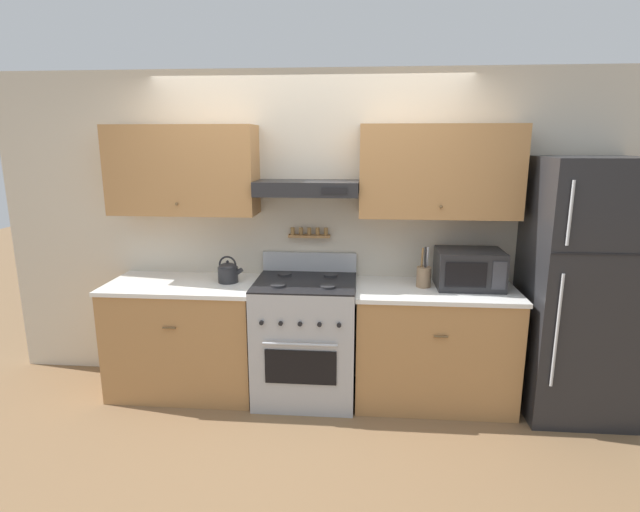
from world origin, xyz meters
TOP-DOWN VIEW (x-y plane):
  - ground_plane at (0.00, 0.00)m, footprint 16.00×16.00m
  - wall_back at (0.01, 0.63)m, footprint 5.20×0.46m
  - counter_left at (-0.98, 0.34)m, footprint 1.18×0.67m
  - counter_right at (1.00, 0.34)m, footprint 1.21×0.67m
  - stove_range at (-0.00, 0.32)m, footprint 0.77×0.71m
  - refrigerator at (2.02, 0.29)m, footprint 0.74×0.75m
  - tea_kettle at (-0.62, 0.38)m, footprint 0.20×0.16m
  - microwave at (1.24, 0.40)m, footprint 0.49×0.37m
  - utensil_crock at (0.90, 0.38)m, footprint 0.11×0.11m

SIDE VIEW (x-z plane):
  - ground_plane at x=0.00m, z-range 0.00..0.00m
  - counter_right at x=1.00m, z-range 0.00..0.91m
  - counter_left at x=-0.98m, z-range 0.00..0.91m
  - stove_range at x=0.00m, z-range -0.07..1.04m
  - refrigerator at x=2.02m, z-range 0.00..1.90m
  - tea_kettle at x=-0.62m, z-range 0.89..1.10m
  - utensil_crock at x=0.90m, z-range 0.84..1.15m
  - microwave at x=1.24m, z-range 0.91..1.20m
  - wall_back at x=0.01m, z-range 0.17..2.72m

